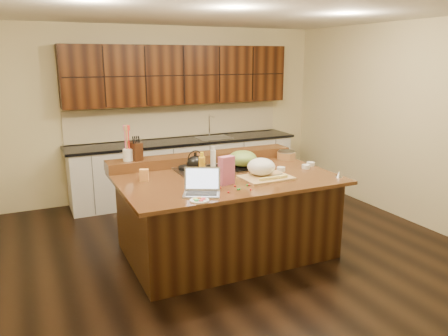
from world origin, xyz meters
name	(u,v)px	position (x,y,z in m)	size (l,w,h in m)	color
room	(226,138)	(0.00, 0.00, 1.35)	(5.52, 5.02, 2.72)	black
island	(226,214)	(0.00, 0.00, 0.46)	(2.40, 1.60, 0.92)	black
back_ledge	(202,158)	(0.00, 0.70, 0.98)	(2.40, 0.30, 0.12)	black
cooktop	(215,169)	(0.00, 0.30, 0.94)	(0.92, 0.52, 0.05)	gray
back_counter	(184,137)	(0.30, 2.23, 0.98)	(3.70, 0.66, 2.40)	silver
kettle	(195,164)	(-0.30, 0.17, 1.06)	(0.20, 0.20, 0.18)	black
green_bowl	(243,158)	(0.30, 0.17, 1.06)	(0.34, 0.34, 0.19)	olive
laptop	(202,187)	(-0.49, -0.49, 0.99)	(0.44, 0.41, 0.25)	#B7B7BC
oil_bottle	(202,169)	(-0.33, -0.10, 1.06)	(0.07, 0.07, 0.27)	gold
vinegar_bottle	(213,161)	(-0.05, 0.25, 1.04)	(0.06, 0.06, 0.25)	silver
wooden_tray	(262,169)	(0.34, -0.24, 1.02)	(0.55, 0.44, 0.22)	tan
ramekin_a	(281,169)	(0.69, -0.07, 0.94)	(0.10, 0.10, 0.04)	white
ramekin_b	(306,166)	(1.02, -0.10, 0.94)	(0.10, 0.10, 0.04)	white
ramekin_c	(311,164)	(1.15, -0.01, 0.94)	(0.10, 0.10, 0.04)	white
strainer_bowl	(286,156)	(1.08, 0.43, 0.97)	(0.24, 0.24, 0.09)	#996B3F
kitchen_timer	(339,174)	(1.12, -0.58, 0.96)	(0.08, 0.08, 0.07)	silver
pink_bag	(226,170)	(-0.14, -0.30, 1.07)	(0.16, 0.09, 0.30)	#BE5980
candy_plate	(199,200)	(-0.60, -0.70, 0.93)	(0.18, 0.18, 0.01)	white
package_box	(144,175)	(-0.89, 0.19, 0.98)	(0.09, 0.06, 0.13)	#E99F52
utensil_crock	(128,155)	(-0.94, 0.70, 1.11)	(0.12, 0.12, 0.14)	white
knife_block	(136,151)	(-0.85, 0.70, 1.15)	(0.11, 0.17, 0.21)	black
gumdrop_0	(235,186)	(-0.10, -0.43, 0.93)	(0.02, 0.02, 0.02)	red
gumdrop_1	(238,189)	(-0.13, -0.55, 0.93)	(0.02, 0.02, 0.02)	#198C26
gumdrop_2	(249,185)	(0.05, -0.46, 0.93)	(0.02, 0.02, 0.02)	red
gumdrop_3	(258,182)	(0.18, -0.42, 0.93)	(0.02, 0.02, 0.02)	#198C26
gumdrop_4	(228,192)	(-0.25, -0.59, 0.93)	(0.02, 0.02, 0.02)	red
gumdrop_5	(260,182)	(0.20, -0.42, 0.93)	(0.02, 0.02, 0.02)	#198C26
gumdrop_6	(261,183)	(0.21, -0.44, 0.93)	(0.02, 0.02, 0.02)	red
gumdrop_7	(240,189)	(-0.11, -0.55, 0.93)	(0.02, 0.02, 0.02)	#198C26
gumdrop_8	(220,188)	(-0.26, -0.42, 0.93)	(0.02, 0.02, 0.02)	red
gumdrop_9	(247,185)	(0.03, -0.45, 0.93)	(0.02, 0.02, 0.02)	#198C26
gumdrop_10	(251,190)	(-0.01, -0.61, 0.93)	(0.02, 0.02, 0.02)	red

